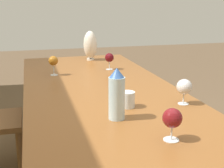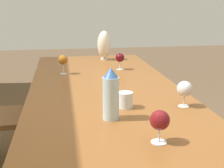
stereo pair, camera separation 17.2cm
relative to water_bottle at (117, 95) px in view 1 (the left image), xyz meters
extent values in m
cube|color=brown|center=(0.30, -0.05, -0.14)|extent=(2.87, 0.96, 0.04)
cylinder|color=brown|center=(1.64, -0.43, -0.52)|extent=(0.07, 0.07, 0.73)
cylinder|color=brown|center=(1.64, 0.33, -0.52)|extent=(0.07, 0.07, 0.73)
cylinder|color=silver|center=(0.00, 0.00, -0.02)|extent=(0.08, 0.08, 0.20)
cone|color=#33599E|center=(0.00, 0.00, 0.11)|extent=(0.07, 0.07, 0.04)
cylinder|color=silver|center=(0.15, -0.10, -0.08)|extent=(0.08, 0.08, 0.08)
cylinder|color=silver|center=(1.52, -0.17, -0.11)|extent=(0.07, 0.07, 0.01)
ellipsoid|color=silver|center=(1.52, -0.17, 0.02)|extent=(0.13, 0.13, 0.26)
cylinder|color=silver|center=(-0.28, -0.15, -0.12)|extent=(0.06, 0.06, 0.00)
cylinder|color=silver|center=(-0.28, -0.15, -0.09)|extent=(0.01, 0.01, 0.06)
sphere|color=maroon|center=(-0.28, -0.15, -0.03)|extent=(0.08, 0.08, 0.08)
cylinder|color=silver|center=(0.98, 0.21, -0.12)|extent=(0.06, 0.06, 0.00)
cylinder|color=silver|center=(0.98, 0.21, -0.08)|extent=(0.01, 0.01, 0.08)
sphere|color=#995B19|center=(0.98, 0.21, -0.01)|extent=(0.07, 0.07, 0.07)
cylinder|color=silver|center=(1.07, -0.24, -0.12)|extent=(0.06, 0.06, 0.00)
cylinder|color=silver|center=(1.07, -0.24, -0.09)|extent=(0.01, 0.01, 0.06)
sphere|color=#510C14|center=(1.07, -0.24, -0.02)|extent=(0.07, 0.07, 0.07)
cylinder|color=silver|center=(0.11, -0.41, -0.12)|extent=(0.06, 0.06, 0.00)
cylinder|color=silver|center=(0.11, -0.41, -0.09)|extent=(0.01, 0.01, 0.06)
sphere|color=silver|center=(0.11, -0.41, -0.02)|extent=(0.08, 0.08, 0.08)
cylinder|color=brown|center=(0.78, 0.50, -0.68)|extent=(0.04, 0.04, 0.42)
cylinder|color=brown|center=(1.16, 0.50, -0.68)|extent=(0.04, 0.04, 0.42)
camera|label=1|loc=(-1.34, 0.38, 0.43)|focal=50.00mm
camera|label=2|loc=(-1.38, 0.22, 0.43)|focal=50.00mm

